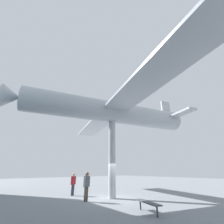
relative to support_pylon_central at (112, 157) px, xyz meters
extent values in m
plane|color=gray|center=(0.00, 0.00, -3.01)|extent=(80.00, 80.00, 0.00)
cylinder|color=#B7B7BC|center=(0.00, 0.00, 0.00)|extent=(0.59, 0.59, 6.03)
cylinder|color=#B2B7BC|center=(0.00, 0.00, 4.01)|extent=(5.96, 14.77, 1.99)
cube|color=#B2B7BC|center=(0.00, 0.00, 4.01)|extent=(20.66, 7.89, 0.18)
cube|color=#B2B7BC|center=(-1.78, -6.26, 4.16)|extent=(6.68, 2.79, 0.18)
cube|color=#B2B7BC|center=(-1.78, -6.26, 5.23)|extent=(0.47, 1.11, 2.04)
cone|color=#B2B7BC|center=(2.19, 7.69, 4.01)|extent=(1.95, 1.61, 1.69)
cylinder|color=#4C4238|center=(0.14, 2.26, -2.56)|extent=(0.14, 0.14, 0.91)
cylinder|color=#4C4238|center=(0.17, 2.08, -2.56)|extent=(0.14, 0.14, 0.91)
cube|color=#4C5156|center=(0.15, 2.17, -1.76)|extent=(0.28, 0.43, 0.70)
sphere|color=#936B4C|center=(0.15, 2.17, -1.26)|extent=(0.28, 0.28, 0.28)
cylinder|color=#383842|center=(3.23, 1.66, -2.59)|extent=(0.14, 0.14, 0.85)
cylinder|color=#383842|center=(3.16, 1.83, -2.59)|extent=(0.14, 0.14, 0.85)
cube|color=maroon|center=(3.20, 1.75, -1.84)|extent=(0.37, 0.46, 0.65)
sphere|color=tan|center=(3.20, 1.75, -1.38)|extent=(0.27, 0.27, 0.27)
cube|color=#4C4C51|center=(-4.38, 1.19, -2.54)|extent=(1.89, 0.96, 0.05)
cylinder|color=#333338|center=(-5.09, 1.42, -2.79)|extent=(0.08, 0.08, 0.45)
cylinder|color=#333338|center=(-3.67, 0.96, -2.79)|extent=(0.08, 0.08, 0.45)
camera|label=1|loc=(-10.06, 8.06, -1.04)|focal=24.00mm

